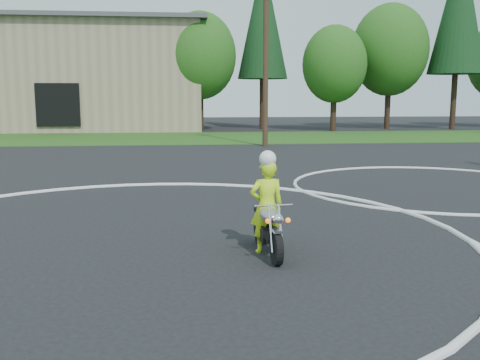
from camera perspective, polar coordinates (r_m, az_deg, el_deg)
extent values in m
plane|color=black|center=(7.32, -12.31, -12.18)|extent=(120.00, 120.00, 0.00)
cube|color=#1E4714|center=(33.90, -7.25, 4.48)|extent=(120.00, 10.00, 0.02)
torus|color=silver|center=(10.17, -10.43, -6.05)|extent=(12.12, 12.12, 0.12)
torus|color=silver|center=(16.64, 19.75, -0.59)|extent=(8.10, 8.10, 0.10)
cylinder|color=black|center=(8.40, 3.91, -7.31)|extent=(0.15, 0.54, 0.53)
cylinder|color=black|center=(9.57, 2.09, -5.26)|extent=(0.15, 0.54, 0.53)
cube|color=black|center=(9.00, 2.88, -5.60)|extent=(0.29, 0.51, 0.27)
ellipsoid|color=#A8A7AC|center=(8.75, 3.16, -3.75)|extent=(0.36, 0.59, 0.25)
cube|color=black|center=(9.18, 2.52, -3.37)|extent=(0.27, 0.55, 0.09)
cylinder|color=silver|center=(8.36, 3.29, -5.16)|extent=(0.06, 0.32, 0.71)
cylinder|color=silver|center=(8.40, 4.35, -5.11)|extent=(0.06, 0.32, 0.71)
cube|color=silver|center=(8.31, 3.97, -5.46)|extent=(0.14, 0.20, 0.04)
cylinder|color=silver|center=(8.45, 3.59, -2.73)|extent=(0.62, 0.08, 0.03)
sphere|color=white|center=(8.19, 4.10, -4.19)|extent=(0.16, 0.16, 0.16)
sphere|color=#FF600C|center=(8.18, 2.98, -4.40)|extent=(0.08, 0.08, 0.08)
sphere|color=orange|center=(8.25, 5.15, -4.30)|extent=(0.08, 0.08, 0.08)
cylinder|color=silver|center=(9.39, 3.23, -5.55)|extent=(0.13, 0.71, 0.07)
imported|color=#CDFF1A|center=(8.95, 2.87, -2.84)|extent=(0.60, 0.42, 1.57)
sphere|color=white|center=(8.78, 2.98, 2.26)|extent=(0.28, 0.28, 0.28)
cube|color=black|center=(39.69, -18.86, 7.59)|extent=(3.00, 0.16, 3.00)
cylinder|color=#382619|center=(40.82, -4.23, 7.54)|extent=(0.44, 0.44, 3.24)
ellipsoid|color=#1E5116|center=(40.91, -4.29, 13.09)|extent=(5.40, 5.40, 6.48)
cylinder|color=#382619|center=(43.24, 2.40, 8.11)|extent=(0.44, 0.44, 3.96)
cone|color=black|center=(43.65, 2.45, 16.88)|extent=(3.96, 3.96, 9.35)
cylinder|color=#382619|center=(41.34, 9.92, 7.20)|extent=(0.44, 0.44, 2.88)
ellipsoid|color=#1E5116|center=(41.39, 10.06, 12.07)|extent=(4.80, 4.80, 5.76)
cylinder|color=#382619|center=(44.81, 15.46, 7.59)|extent=(0.44, 0.44, 3.60)
ellipsoid|color=#1E5116|center=(44.95, 15.70, 13.21)|extent=(6.00, 6.00, 7.20)
cylinder|color=#382619|center=(45.95, 21.81, 7.76)|extent=(0.44, 0.44, 4.32)
cone|color=black|center=(46.45, 22.35, 16.73)|extent=(4.32, 4.32, 10.20)
cylinder|color=#382619|center=(41.90, -9.78, 7.22)|extent=(0.44, 0.44, 2.88)
ellipsoid|color=#1E5116|center=(41.95, -9.91, 12.03)|extent=(4.80, 4.80, 5.76)
cylinder|color=#473321|center=(28.20, 2.76, 13.80)|extent=(0.28, 0.28, 10.00)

